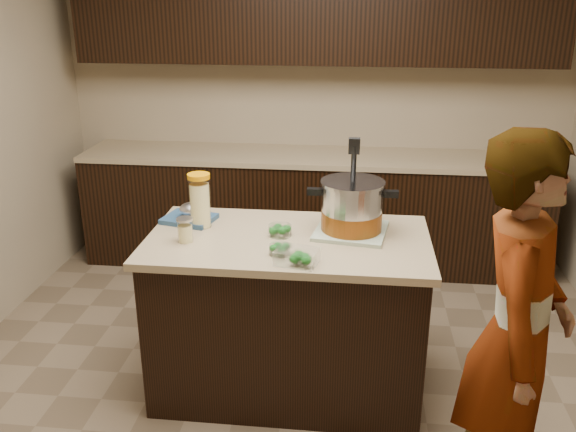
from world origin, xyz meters
name	(u,v)px	position (x,y,z in m)	size (l,w,h in m)	color
ground_plane	(288,384)	(0.00, 0.00, 0.00)	(4.00, 4.00, 0.00)	brown
room_shell	(288,77)	(0.00, 0.00, 1.71)	(4.04, 4.04, 2.72)	tan
back_cabinets	(313,148)	(0.00, 1.74, 0.94)	(3.60, 0.63, 2.33)	black
island	(288,314)	(0.00, 0.00, 0.45)	(1.46, 0.81, 0.90)	black
dish_towel	(351,231)	(0.32, 0.11, 0.91)	(0.36, 0.36, 0.02)	#57744E
stock_pot	(352,209)	(0.32, 0.11, 1.03)	(0.47, 0.34, 0.48)	#B7B7BC
lemonade_pitcher	(200,203)	(-0.49, 0.11, 1.04)	(0.15, 0.15, 0.29)	#E8DA8E
mason_jar	(185,231)	(-0.51, -0.11, 0.96)	(0.11, 0.11, 0.14)	#E8DA8E
broccoli_tub_left	(280,231)	(-0.04, 0.02, 0.93)	(0.13, 0.13, 0.06)	silver
broccoli_tub_right	(280,250)	(-0.02, -0.21, 0.92)	(0.12, 0.12, 0.05)	silver
broccoli_tub_rect	(297,257)	(0.08, -0.31, 0.93)	(0.22, 0.18, 0.07)	silver
blue_tray	(190,215)	(-0.56, 0.18, 0.94)	(0.31, 0.27, 0.10)	navy
person	(516,337)	(0.98, -0.73, 0.83)	(0.60, 0.40, 1.66)	gray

